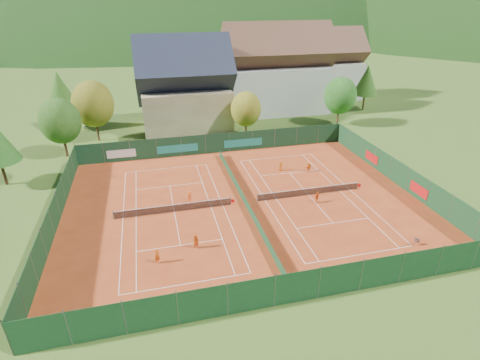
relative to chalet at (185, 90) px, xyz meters
name	(u,v)px	position (x,y,z in m)	size (l,w,h in m)	color
ground	(244,203)	(3.00, -30.00, -6.64)	(600.00, 600.00, 0.00)	#38591B
clay_pad	(244,203)	(3.00, -30.00, -6.62)	(40.00, 32.00, 0.01)	#A23917
court_markings_left	(174,212)	(-5.00, -30.00, -6.61)	(11.03, 23.83, 0.00)	white
court_markings_right	(309,195)	(11.00, -30.00, -6.61)	(11.03, 23.83, 0.00)	white
tennis_net_left	(175,208)	(-4.85, -30.00, -6.12)	(13.30, 0.10, 1.02)	#59595B
tennis_net_right	(310,191)	(11.15, -30.00, -6.12)	(13.30, 0.10, 1.02)	#59595B
court_divider	(244,199)	(3.00, -30.00, -6.12)	(0.03, 28.80, 1.00)	#153B20
fence_north	(215,144)	(2.54, -14.01, -5.16)	(40.00, 0.10, 3.00)	#143820
fence_south	(297,287)	(3.00, -46.00, -5.12)	(40.00, 0.04, 3.00)	#153C1E
fence_west	(55,214)	(-17.00, -30.00, -5.12)	(0.04, 32.00, 3.00)	#14381A
fence_east	(398,173)	(23.00, -29.95, -5.14)	(0.09, 32.00, 3.00)	#14381C
chalet	(185,90)	(0.00, 0.00, 0.00)	(16.20, 12.00, 16.00)	#CCB990
hotel_block_a	(276,74)	(19.00, 6.00, 0.76)	(21.60, 11.00, 17.25)	silver
hotel_block_b	(323,68)	(33.00, 14.00, -0.01)	(17.28, 10.00, 15.50)	silver
tree_west_front	(60,121)	(-19.00, -10.00, -1.23)	(5.72, 5.72, 8.69)	#472B19
tree_west_mid	(93,104)	(-15.00, -4.00, -0.56)	(6.44, 6.44, 9.78)	#432A18
tree_west_back	(60,91)	(-21.00, 4.00, 0.11)	(5.60, 5.60, 10.00)	#4B341A
tree_center	(246,109)	(9.00, -8.00, -1.91)	(5.01, 5.01, 7.60)	#482919
tree_east_front	(340,96)	(27.00, -6.00, -1.23)	(5.72, 5.72, 8.69)	#4B301A
tree_east_mid	(367,80)	(37.00, 2.00, -0.56)	(5.04, 5.04, 9.00)	#49331A
tree_east_back	(314,72)	(29.00, 10.00, 0.12)	(7.15, 7.15, 10.86)	#452A18
mountain_backdrop	(200,90)	(31.54, 203.48, -46.26)	(820.00, 530.00, 242.00)	black
ball_hopper	(417,241)	(16.89, -41.88, -6.07)	(0.34, 0.34, 0.80)	slate
loose_ball_0	(192,244)	(-3.84, -36.47, -6.59)	(0.07, 0.07, 0.07)	#CCD833
loose_ball_1	(332,238)	(9.63, -38.85, -6.59)	(0.07, 0.07, 0.07)	#CCD833
loose_ball_2	(234,184)	(2.96, -25.04, -6.59)	(0.07, 0.07, 0.07)	#CCD833
loose_ball_3	(198,187)	(-1.64, -24.82, -6.59)	(0.07, 0.07, 0.07)	#CCD833
loose_ball_4	(311,200)	(10.79, -31.27, -6.59)	(0.07, 0.07, 0.07)	#CCD833
player_left_near	(157,256)	(-7.22, -38.54, -5.88)	(0.54, 0.36, 1.49)	#CA5512
player_left_mid	(196,242)	(-3.58, -37.27, -5.89)	(0.72, 0.56, 1.47)	#DE5513
player_left_far	(190,197)	(-3.05, -28.28, -5.95)	(0.87, 0.50, 1.35)	#FC5916
player_right_near	(317,197)	(11.11, -31.97, -5.92)	(0.82, 0.34, 1.41)	#DC5113
player_right_far_a	(281,166)	(10.05, -22.60, -5.97)	(0.64, 0.42, 1.31)	#CD5D12
player_right_far_b	(309,167)	(13.63, -23.84, -5.98)	(1.20, 0.38, 1.30)	orange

